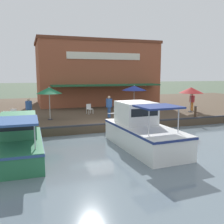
% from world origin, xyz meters
% --- Properties ---
extents(ground_plane, '(220.00, 220.00, 0.00)m').
position_xyz_m(ground_plane, '(0.00, 0.00, 0.00)').
color(ground_plane, '#4C5B47').
extents(quay_deck, '(22.00, 56.00, 0.60)m').
position_xyz_m(quay_deck, '(-11.00, 0.00, 0.30)').
color(quay_deck, '#4C3D2D').
rests_on(quay_deck, ground).
extents(quay_edge_fender, '(0.20, 50.40, 0.10)m').
position_xyz_m(quay_edge_fender, '(-0.10, 0.00, 0.65)').
color(quay_edge_fender, '#2D2D33').
rests_on(quay_edge_fender, quay_deck).
extents(waterfront_restaurant, '(9.12, 13.45, 7.08)m').
position_xyz_m(waterfront_restaurant, '(-13.00, 2.92, 4.14)').
color(waterfront_restaurant, brown).
rests_on(waterfront_restaurant, quay_deck).
extents(patio_umbrella_near_quay_edge, '(2.18, 2.18, 2.44)m').
position_xyz_m(patio_umbrella_near_quay_edge, '(-4.38, 4.06, 2.79)').
color(patio_umbrella_near_quay_edge, '#B7B7B7').
rests_on(patio_umbrella_near_quay_edge, quay_deck).
extents(patio_umbrella_mid_patio_left, '(2.16, 2.16, 2.27)m').
position_xyz_m(patio_umbrella_mid_patio_left, '(-3.13, 9.07, 2.57)').
color(patio_umbrella_mid_patio_left, '#B7B7B7').
rests_on(patio_umbrella_mid_patio_left, quay_deck).
extents(patio_umbrella_mid_patio_right, '(1.89, 1.89, 2.48)m').
position_xyz_m(patio_umbrella_mid_patio_right, '(-3.25, -3.32, 2.80)').
color(patio_umbrella_mid_patio_right, '#B7B7B7').
rests_on(patio_umbrella_mid_patio_right, quay_deck).
extents(cafe_chair_facing_river, '(0.46, 0.46, 0.85)m').
position_xyz_m(cafe_chair_facing_river, '(-5.02, 3.14, 1.08)').
color(cafe_chair_facing_river, white).
rests_on(cafe_chair_facing_river, quay_deck).
extents(cafe_chair_far_corner_seat, '(0.58, 0.58, 0.85)m').
position_xyz_m(cafe_chair_far_corner_seat, '(-5.79, 6.27, 1.08)').
color(cafe_chair_far_corner_seat, white).
rests_on(cafe_chair_far_corner_seat, quay_deck).
extents(cafe_chair_beside_entrance, '(0.54, 0.54, 0.85)m').
position_xyz_m(cafe_chair_beside_entrance, '(-5.06, 0.16, 1.08)').
color(cafe_chair_beside_entrance, white).
rests_on(cafe_chair_beside_entrance, quay_deck).
extents(cafe_chair_back_row_seat, '(0.53, 0.53, 0.85)m').
position_xyz_m(cafe_chair_back_row_seat, '(-3.81, -5.93, 1.08)').
color(cafe_chair_back_row_seat, white).
rests_on(cafe_chair_back_row_seat, quay_deck).
extents(cafe_chair_mid_patio, '(0.56, 0.56, 0.85)m').
position_xyz_m(cafe_chair_mid_patio, '(-2.72, -6.37, 1.08)').
color(cafe_chair_mid_patio, white).
rests_on(cafe_chair_mid_patio, quay_deck).
extents(person_at_quay_edge, '(0.47, 0.47, 1.65)m').
position_xyz_m(person_at_quay_edge, '(-3.57, -4.81, 1.63)').
color(person_at_quay_edge, '#337547').
rests_on(person_at_quay_edge, quay_deck).
extents(person_near_entrance, '(0.49, 0.49, 1.72)m').
position_xyz_m(person_near_entrance, '(-2.73, 1.19, 1.68)').
color(person_near_entrance, '#2D5193').
rests_on(person_near_entrance, quay_deck).
extents(person_mid_patio, '(0.47, 0.47, 1.65)m').
position_xyz_m(person_mid_patio, '(-3.82, 9.75, 1.63)').
color(person_mid_patio, orange).
rests_on(person_mid_patio, quay_deck).
extents(motorboat_nearest_quay, '(6.74, 2.59, 2.43)m').
position_xyz_m(motorboat_nearest_quay, '(3.44, 0.84, 0.92)').
color(motorboat_nearest_quay, white).
rests_on(motorboat_nearest_quay, river_water).
extents(motorboat_fourth_along, '(6.05, 2.23, 2.05)m').
position_xyz_m(motorboat_fourth_along, '(3.11, -5.39, 0.82)').
color(motorboat_fourth_along, '#287047').
rests_on(motorboat_fourth_along, river_water).
extents(mooring_post, '(0.22, 0.22, 0.93)m').
position_xyz_m(mooring_post, '(-0.35, 7.51, 1.07)').
color(mooring_post, '#473323').
rests_on(mooring_post, quay_deck).
extents(tree_downstream_bank, '(3.39, 3.23, 6.47)m').
position_xyz_m(tree_downstream_bank, '(-16.29, 4.81, 5.34)').
color(tree_downstream_bank, brown).
rests_on(tree_downstream_bank, quay_deck).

